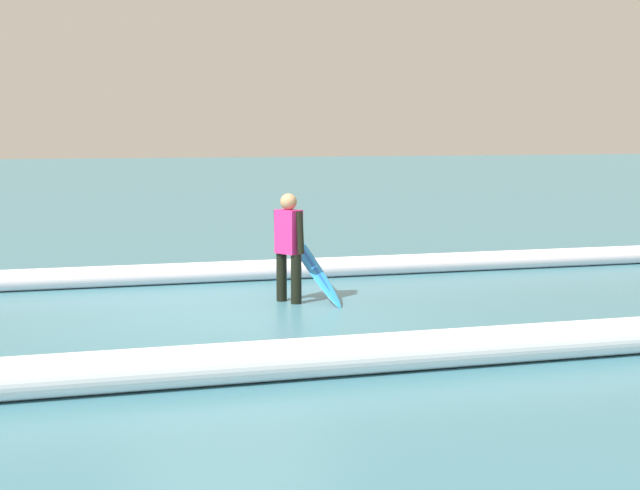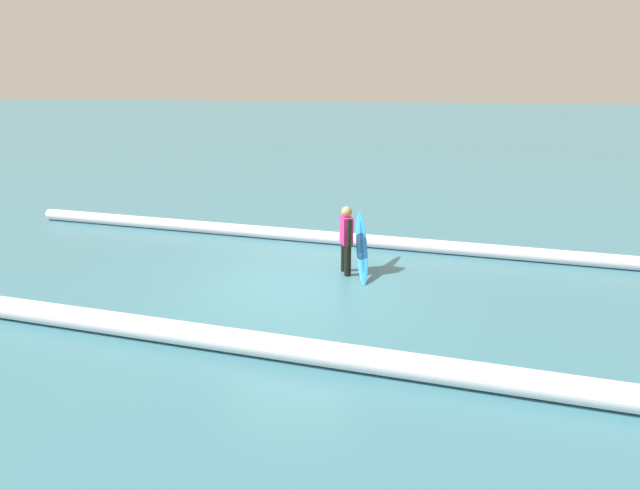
# 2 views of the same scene
# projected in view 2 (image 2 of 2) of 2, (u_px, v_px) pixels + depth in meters

# --- Properties ---
(ground_plane) EXTENTS (164.74, 164.74, 0.00)m
(ground_plane) POSITION_uv_depth(u_px,v_px,m) (291.00, 282.00, 10.76)
(ground_plane) COLOR teal
(surfer) EXTENTS (0.32, 0.53, 1.44)m
(surfer) POSITION_uv_depth(u_px,v_px,m) (346.00, 237.00, 11.01)
(surfer) COLOR black
(surfer) RESTS_ON ground_plane
(surfboard) EXTENTS (0.56, 1.64, 1.14)m
(surfboard) POSITION_uv_depth(u_px,v_px,m) (362.00, 247.00, 11.16)
(surfboard) COLOR #268CE5
(surfboard) RESTS_ON ground_plane
(wave_crest_foreground) EXTENTS (21.53, 1.86, 0.31)m
(wave_crest_foreground) POSITION_uv_depth(u_px,v_px,m) (427.00, 246.00, 12.57)
(wave_crest_foreground) COLOR white
(wave_crest_foreground) RESTS_ON ground_plane
(wave_crest_midground) EXTENTS (25.01, 2.19, 0.37)m
(wave_crest_midground) POSITION_uv_depth(u_px,v_px,m) (156.00, 329.00, 8.33)
(wave_crest_midground) COLOR white
(wave_crest_midground) RESTS_ON ground_plane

